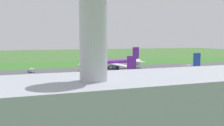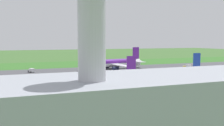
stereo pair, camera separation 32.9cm
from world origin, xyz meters
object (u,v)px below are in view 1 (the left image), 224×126
service_truck_baggage (187,66)px  traffic_cone_orange (86,64)px  airliner_parked_far (97,80)px  service_car_followme (175,70)px  airliner_parked_mid (170,73)px  service_truck_fuel (31,70)px  no_stopping_sign (88,63)px  service_car_ops (36,78)px  airliner_main (112,63)px

service_truck_baggage → traffic_cone_orange: size_ratio=11.06×
airliner_parked_far → service_car_followme: size_ratio=10.31×
airliner_parked_mid → airliner_parked_far: size_ratio=1.02×
service_truck_fuel → no_stopping_sign: service_truck_fuel is taller
traffic_cone_orange → airliner_parked_far: bearing=76.8°
service_truck_baggage → service_car_followme: 24.97m
service_car_followme → airliner_parked_mid: bearing=51.5°
service_car_ops → no_stopping_sign: no_stopping_sign is taller
service_car_ops → traffic_cone_orange: (-47.93, -73.38, -0.57)m
service_car_ops → airliner_parked_far: bearing=123.5°
airliner_parked_mid → service_truck_fuel: bearing=-43.4°
airliner_parked_mid → service_car_ops: (65.47, -27.82, -2.99)m
airliner_parked_far → service_car_ops: size_ratio=10.67×
service_truck_fuel → service_car_ops: (-0.06, 34.06, -0.56)m
service_truck_fuel → service_car_ops: service_truck_fuel is taller
airliner_parked_mid → traffic_cone_orange: size_ratio=87.56×
service_truck_fuel → no_stopping_sign: (-51.19, -42.14, 0.08)m
airliner_main → service_truck_baggage: 56.90m
service_car_followme → traffic_cone_orange: 81.87m
airliner_main → no_stopping_sign: 43.90m
airliner_parked_mid → airliner_parked_far: 43.28m
service_truck_fuel → traffic_cone_orange: bearing=-140.7°
service_truck_fuel → traffic_cone_orange: (-47.98, -39.31, -1.13)m
service_truck_baggage → traffic_cone_orange: service_truck_baggage is taller
airliner_parked_mid → service_car_followme: 39.91m
airliner_main → service_truck_baggage: airliner_main is taller
airliner_main → service_truck_fuel: size_ratio=8.71×
airliner_parked_mid → service_truck_baggage: 63.97m
service_truck_fuel → airliner_main: bearing=178.7°
service_car_ops → no_stopping_sign: 91.77m
airliner_main → airliner_parked_far: size_ratio=1.15×
service_car_followme → service_truck_fuel: (90.33, -30.75, 0.56)m
service_truck_baggage → no_stopping_sign: (60.19, -59.47, 0.08)m
service_car_ops → service_car_followme: bearing=-177.9°
service_truck_baggage → traffic_cone_orange: 85.02m
airliner_parked_mid → traffic_cone_orange: bearing=-80.2°
service_truck_baggage → service_truck_fuel: bearing=-8.8°
service_car_ops → airliner_parked_mid: bearing=157.0°
airliner_main → traffic_cone_orange: size_ratio=98.31×
service_truck_baggage → traffic_cone_orange: bearing=-41.8°
airliner_parked_far → service_car_followme: airliner_parked_far is taller
service_truck_baggage → service_truck_fuel: 112.71m
airliner_parked_mid → service_car_followme: size_ratio=10.54×
airliner_parked_far → traffic_cone_orange: bearing=-103.2°
airliner_main → traffic_cone_orange: 41.76m
service_truck_fuel → service_truck_baggage: bearing=171.2°
service_truck_baggage → service_car_ops: 112.57m
no_stopping_sign → traffic_cone_orange: bearing=41.5°
airliner_parked_mid → service_car_followme: airliner_parked_mid is taller
airliner_parked_far → service_truck_baggage: size_ratio=7.74×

